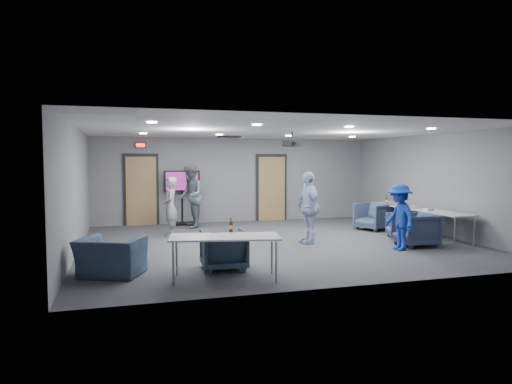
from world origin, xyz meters
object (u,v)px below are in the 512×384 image
object	(u,v)px
person_b	(190,196)
person_d	(399,217)
table_right_a	(398,206)
table_right_b	(442,214)
chair_right_c	(415,230)
chair_front_a	(224,249)
projector	(292,144)
person_a	(170,207)
chair_front_b	(111,257)
bottle_right	(387,201)
chair_right_a	(373,217)
tv_stand	(182,194)
bottle_front	(231,227)
chair_right_b	(401,225)
table_front_left	(225,239)
person_c	(308,207)

from	to	relation	value
person_b	person_d	world-z (taller)	person_b
table_right_a	table_right_b	distance (m)	1.90
chair_right_c	table_right_b	distance (m)	1.14
chair_front_a	projector	world-z (taller)	projector
chair_right_c	chair_front_a	size ratio (longest dim) A/B	1.04
person_a	table_right_a	size ratio (longest dim) A/B	0.92
chair_front_b	bottle_right	world-z (taller)	bottle_right
chair_right_a	tv_stand	xyz separation A→B (m)	(-5.11, 2.64, 0.56)
person_a	bottle_front	size ratio (longest dim) A/B	6.16
chair_right_b	table_front_left	bearing A→B (deg)	-41.36
person_c	table_right_a	world-z (taller)	person_c
chair_right_b	table_right_b	distance (m)	1.05
person_c	person_d	world-z (taller)	person_c
chair_right_a	projector	size ratio (longest dim) A/B	1.93
chair_front_b	tv_stand	world-z (taller)	tv_stand
chair_right_b	table_right_a	distance (m)	1.38
person_b	chair_right_b	xyz separation A→B (m)	(4.98, -3.25, -0.62)
bottle_right	tv_stand	bearing A→B (deg)	155.27
chair_front_a	table_front_left	bearing A→B (deg)	82.18
bottle_front	person_c	bearing A→B (deg)	43.48
chair_right_a	tv_stand	size ratio (longest dim) A/B	0.51
chair_right_c	projector	xyz separation A→B (m)	(-2.48, 1.53, 2.02)
table_front_left	person_b	bearing A→B (deg)	98.67
table_right_b	person_b	bearing A→B (deg)	54.67
person_c	bottle_front	world-z (taller)	person_c
chair_right_a	bottle_right	xyz separation A→B (m)	(0.47, 0.07, 0.44)
chair_right_c	bottle_right	xyz separation A→B (m)	(0.84, 2.54, 0.44)
person_d	chair_front_b	distance (m)	6.13
person_c	person_a	bearing A→B (deg)	-125.96
chair_right_a	table_front_left	distance (m)	6.66
bottle_right	tv_stand	size ratio (longest dim) A/B	0.15
chair_front_b	bottle_right	bearing A→B (deg)	-132.49
person_a	chair_right_a	bearing A→B (deg)	89.52
chair_right_a	chair_right_c	distance (m)	2.50
person_a	person_d	size ratio (longest dim) A/B	1.05
chair_right_a	table_front_left	xyz separation A→B (m)	(-5.24, -4.11, 0.30)
table_right_a	bottle_front	size ratio (longest dim) A/B	6.68
bottle_front	projector	xyz separation A→B (m)	(2.19, 2.78, 1.58)
chair_right_b	bottle_front	distance (m)	5.61
bottle_right	chair_right_b	bearing A→B (deg)	-107.64
chair_front_a	table_front_left	world-z (taller)	chair_front_a
table_right_b	bottle_front	xyz separation A→B (m)	(-5.71, -1.62, 0.14)
person_b	chair_front_a	xyz separation A→B (m)	(-0.15, -5.32, -0.57)
table_front_left	bottle_right	xyz separation A→B (m)	(5.71, 4.17, 0.14)
person_d	bottle_right	xyz separation A→B (m)	(1.46, 2.83, 0.09)
bottle_right	chair_front_a	bearing A→B (deg)	-147.97
person_a	chair_right_c	bearing A→B (deg)	65.42
bottle_front	chair_right_a	bearing A→B (deg)	36.40
chair_right_b	person_a	bearing A→B (deg)	-87.29
person_d	bottle_right	distance (m)	3.18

